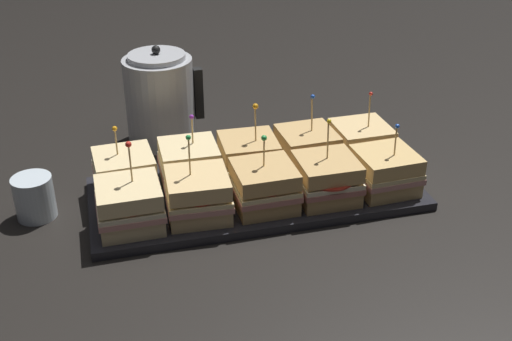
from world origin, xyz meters
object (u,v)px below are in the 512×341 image
Objects in this scene: sandwich_front_left at (198,195)px; drinking_glass at (34,197)px; sandwich_front_far_right at (385,171)px; sandwich_front_center at (264,187)px; sandwich_back_far_right at (361,144)px; sandwich_back_right at (307,150)px; sandwich_front_right at (326,179)px; sandwich_back_center at (250,158)px; kettle_steel at (160,99)px; sandwich_back_left at (189,165)px; sandwich_front_far_left at (130,206)px; serving_platter at (256,194)px; sandwich_back_far_left at (125,173)px.

sandwich_front_left is 1.97× the size of drinking_glass.
sandwich_front_far_right is 1.74× the size of drinking_glass.
drinking_glass is at bearing 166.57° from sandwich_front_center.
sandwich_back_right is at bearing 179.33° from sandwich_back_far_right.
sandwich_back_right reaches higher than drinking_glass.
sandwich_front_right is 1.01× the size of sandwich_back_center.
sandwich_front_right is at bearing -134.69° from sandwich_back_far_right.
sandwich_front_center is 0.12m from sandwich_back_center.
drinking_glass is (-0.28, -0.28, -0.06)m from kettle_steel.
sandwich_back_center reaches higher than sandwich_front_center.
sandwich_front_far_right is 0.99× the size of sandwich_back_left.
sandwich_back_left is (0.13, 0.13, -0.00)m from sandwich_front_far_left.
sandwich_front_left is at bearing -18.90° from drinking_glass.
sandwich_front_left is 0.40m from sandwich_back_far_right.
sandwich_front_right is 1.01× the size of sandwich_back_right.
sandwich_back_right is at bearing 26.69° from serving_platter.
sandwich_front_far_right reaches higher than serving_platter.
sandwich_back_far_right reaches higher than sandwich_front_far_right.
sandwich_back_far_right is at bearing -0.01° from sandwich_back_far_left.
kettle_steel is 2.77× the size of drinking_glass.
sandwich_front_right is 0.40m from sandwich_back_far_left.
sandwich_back_far_left is at bearing 179.71° from sandwich_back_left.
drinking_glass is at bearing -175.84° from sandwich_back_left.
sandwich_back_center is (-0.25, 0.12, 0.00)m from sandwich_front_far_right.
drinking_glass is (-0.18, -0.02, -0.02)m from sandwich_back_far_left.
serving_platter is 4.65× the size of sandwich_back_far_left.
sandwich_front_far_left is 0.53m from sandwich_back_far_right.
sandwich_back_right is at bearing 44.56° from sandwich_front_center.
kettle_steel is (-0.02, 0.25, 0.05)m from sandwich_back_left.
sandwich_front_left is (-0.13, -0.06, 0.05)m from serving_platter.
sandwich_front_left is 0.29m from sandwich_back_right.
drinking_glass is at bearing 148.45° from sandwich_front_far_left.
sandwich_front_center is at bearing 0.17° from sandwich_front_left.
sandwich_back_center is (-0.12, 0.13, 0.00)m from sandwich_front_right.
sandwich_back_far_left is at bearing -179.79° from sandwich_back_right.
sandwich_back_right is 0.38m from kettle_steel.
sandwich_back_left is 0.13m from sandwich_back_center.
kettle_steel reaches higher than sandwich_back_far_left.
drinking_glass is (-0.56, -0.02, -0.02)m from sandwich_back_right.
sandwich_back_far_left is at bearing 135.01° from sandwich_front_left.
sandwich_back_far_left is (-0.26, 0.13, -0.00)m from sandwich_front_center.
sandwich_back_center is 0.30m from kettle_steel.
sandwich_front_center is at bearing -13.43° from drinking_glass.
sandwich_front_center is at bearing -153.53° from sandwich_back_far_right.
sandwich_back_right is (0.13, 0.00, -0.00)m from sandwich_back_center.
sandwich_front_left is 0.38m from kettle_steel.
sandwich_front_center is 0.44m from drinking_glass.
serving_platter is 4.00× the size of sandwich_front_far_left.
sandwich_front_right reaches higher than sandwich_front_far_left.
kettle_steel is (0.11, 0.25, 0.05)m from sandwich_back_far_left.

